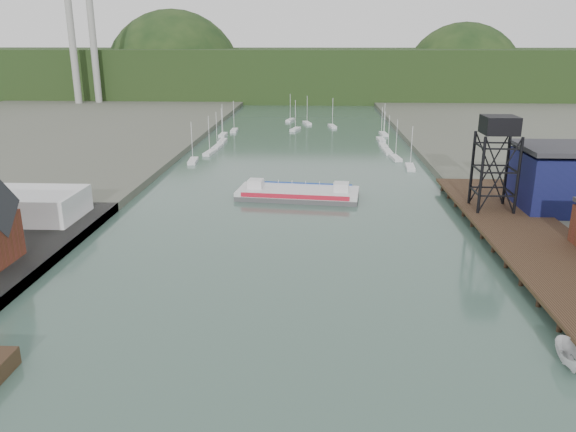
# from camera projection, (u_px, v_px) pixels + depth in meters

# --- Properties ---
(ground) EXTENTS (600.00, 600.00, 0.00)m
(ground) POSITION_uv_depth(u_px,v_px,m) (256.00, 432.00, 45.05)
(ground) COLOR #324E48
(ground) RESTS_ON ground
(east_pier) EXTENTS (14.00, 70.00, 2.45)m
(east_pier) POSITION_uv_depth(u_px,v_px,m) (528.00, 234.00, 85.56)
(east_pier) COLOR black
(east_pier) RESTS_ON ground
(white_shed) EXTENTS (18.00, 12.00, 4.50)m
(white_shed) POSITION_uv_depth(u_px,v_px,m) (26.00, 205.00, 93.75)
(white_shed) COLOR silver
(white_shed) RESTS_ON west_quay
(lift_tower) EXTENTS (6.50, 6.50, 16.00)m
(lift_tower) POSITION_uv_depth(u_px,v_px,m) (499.00, 131.00, 93.96)
(lift_tower) COLOR black
(lift_tower) RESTS_ON east_pier
(marina_sailboats) EXTENTS (57.71, 92.65, 0.90)m
(marina_sailboats) POSITION_uv_depth(u_px,v_px,m) (303.00, 140.00, 176.95)
(marina_sailboats) COLOR silver
(marina_sailboats) RESTS_ON ground
(smokestacks) EXTENTS (11.20, 8.20, 60.00)m
(smokestacks) POSITION_uv_depth(u_px,v_px,m) (83.00, 41.00, 263.01)
(smokestacks) COLOR #999894
(smokestacks) RESTS_ON ground
(distant_hills) EXTENTS (500.00, 120.00, 80.00)m
(distant_hills) POSITION_uv_depth(u_px,v_px,m) (303.00, 76.00, 329.45)
(distant_hills) COLOR black
(distant_hills) RESTS_ON ground
(chain_ferry) EXTENTS (24.86, 12.07, 3.45)m
(chain_ferry) POSITION_uv_depth(u_px,v_px,m) (298.00, 193.00, 112.22)
(chain_ferry) COLOR #48484A
(chain_ferry) RESTS_ON ground
(motorboat) EXTENTS (2.80, 5.77, 2.14)m
(motorboat) POSITION_uv_depth(u_px,v_px,m) (569.00, 356.00, 53.95)
(motorboat) COLOR silver
(motorboat) RESTS_ON ground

